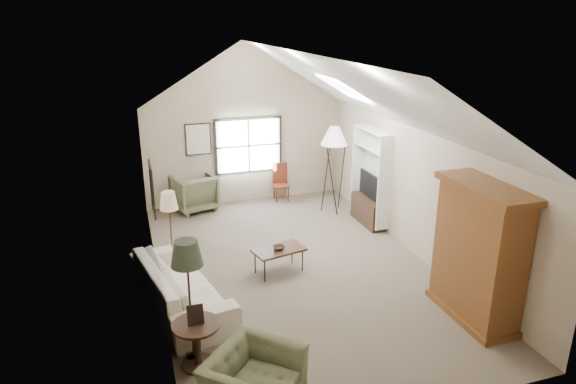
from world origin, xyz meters
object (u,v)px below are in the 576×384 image
object	(u,v)px
armchair_far	(194,193)
coffee_table	(279,261)
sofa	(180,285)
side_table	(197,344)
armchair_near	(254,381)
armoire	(479,253)
side_chair	(281,182)

from	to	relation	value
armchair_far	coffee_table	size ratio (longest dim) A/B	1.04
sofa	side_table	xyz separation A→B (m)	(0.04, -1.60, -0.05)
armchair_near	coffee_table	world-z (taller)	armchair_near
armoire	armchair_near	bearing A→B (deg)	-166.80
coffee_table	side_table	distance (m)	2.89
sofa	armchair_far	distance (m)	4.48
armchair_near	side_chair	size ratio (longest dim) A/B	1.15
armoire	side_table	distance (m)	4.41
armoire	armchair_near	size ratio (longest dim) A/B	1.99
armchair_far	side_table	distance (m)	6.05
armoire	coffee_table	world-z (taller)	armoire
sofa	armchair_far	xyz separation A→B (m)	(0.83, 4.40, 0.06)
sofa	side_chair	size ratio (longest dim) A/B	2.71
sofa	side_chair	bearing A→B (deg)	-46.86
coffee_table	side_chair	distance (m)	3.96
sofa	coffee_table	size ratio (longest dim) A/B	2.79
armoire	side_chair	xyz separation A→B (m)	(-1.30, 6.10, -0.62)
coffee_table	sofa	bearing A→B (deg)	-161.34
side_table	side_chair	xyz separation A→B (m)	(3.04, 6.00, 0.15)
sofa	armchair_far	world-z (taller)	armchair_far
armoire	armchair_near	xyz separation A→B (m)	(-3.80, -0.89, -0.74)
armoire	armchair_far	size ratio (longest dim) A/B	2.26
armoire	side_table	world-z (taller)	armoire
armoire	coffee_table	size ratio (longest dim) A/B	2.35
armoire	sofa	distance (m)	4.75
coffee_table	side_chair	size ratio (longest dim) A/B	0.97
side_table	sofa	bearing A→B (deg)	91.40
sofa	coffee_table	xyz separation A→B (m)	(1.87, 0.63, -0.14)
armchair_near	side_table	bearing A→B (deg)	73.49
sofa	side_table	bearing A→B (deg)	169.51
armchair_near	side_chair	xyz separation A→B (m)	(2.50, 6.99, 0.12)
armchair_near	coffee_table	bearing A→B (deg)	23.05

